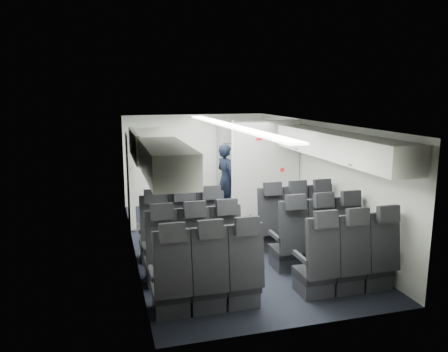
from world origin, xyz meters
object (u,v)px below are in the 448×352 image
seat_row_rear (280,272)px  flight_attendant (226,180)px  seat_row_front (239,230)px  seat_row_mid (257,248)px  carry_on_bag (148,148)px  galley_unit (236,164)px  boarding_door (130,179)px

seat_row_rear → flight_attendant: bearing=84.1°
flight_attendant → seat_row_front: bearing=153.4°
seat_row_front → seat_row_rear: size_ratio=1.00×
seat_row_rear → seat_row_mid: bearing=90.0°
carry_on_bag → flight_attendant: bearing=41.3°
seat_row_rear → galley_unit: galley_unit is taller
carry_on_bag → boarding_door: bearing=94.4°
seat_row_mid → carry_on_bag: size_ratio=8.03×
seat_row_mid → boarding_door: size_ratio=1.79×
seat_row_front → seat_row_mid: same height
boarding_door → flight_attendant: 2.09m
seat_row_front → boarding_door: 2.71m
seat_row_front → galley_unit: bearing=73.7°
boarding_door → flight_attendant: boarding_door is taller
seat_row_rear → boarding_door: (-1.64, 3.89, 0.55)m
galley_unit → carry_on_bag: (-2.37, -2.74, 0.83)m
seat_row_rear → galley_unit: size_ratio=1.75×
flight_attendant → carry_on_bag: size_ratio=3.78×
seat_row_mid → boarding_door: bearing=118.8°
galley_unit → carry_on_bag: same height
seat_row_front → boarding_door: boarding_door is taller
seat_row_rear → carry_on_bag: (-1.42, 2.31, 1.37)m
seat_row_mid → carry_on_bag: (-1.42, 1.41, 1.37)m
seat_row_mid → boarding_door: (-1.64, 2.99, 0.55)m
flight_attendant → carry_on_bag: carry_on_bag is taller
boarding_door → carry_on_bag: bearing=-82.1°
boarding_door → carry_on_bag: carry_on_bag is taller
boarding_door → seat_row_mid: bearing=-61.2°
galley_unit → seat_row_rear: bearing=-100.6°
seat_row_mid → carry_on_bag: bearing=135.3°
galley_unit → carry_on_bag: bearing=-130.8°
seat_row_front → galley_unit: (0.95, 3.25, 0.55)m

